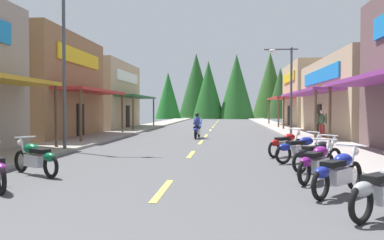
# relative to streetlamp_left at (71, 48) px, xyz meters

# --- Properties ---
(ground) EXTENTS (10.08, 86.82, 0.10)m
(ground) POSITION_rel_streetlamp_left_xyz_m (5.14, 12.77, -4.41)
(ground) COLOR #4C4C4F
(sidewalk_left) EXTENTS (2.69, 86.82, 0.12)m
(sidewalk_left) POSITION_rel_streetlamp_left_xyz_m (-1.24, 12.77, -4.30)
(sidewalk_left) COLOR gray
(sidewalk_left) RESTS_ON ground
(sidewalk_right) EXTENTS (2.69, 86.82, 0.12)m
(sidewalk_right) POSITION_rel_streetlamp_left_xyz_m (11.52, 12.77, -4.30)
(sidewalk_right) COLOR #9E9991
(sidewalk_right) RESTS_ON ground
(centerline_dashes) EXTENTS (0.16, 62.41, 0.01)m
(centerline_dashes) POSITION_rel_streetlamp_left_xyz_m (5.14, 16.68, -4.35)
(centerline_dashes) COLOR #E0C64C
(centerline_dashes) RESTS_ON ground
(storefront_left_middle) EXTENTS (8.81, 9.40, 6.38)m
(storefront_left_middle) POSITION_rel_streetlamp_left_xyz_m (-6.06, 7.68, -1.17)
(storefront_left_middle) COLOR olive
(storefront_left_middle) RESTS_ON ground
(storefront_left_far) EXTENTS (9.70, 10.23, 6.02)m
(storefront_left_far) POSITION_rel_streetlamp_left_xyz_m (-6.50, 19.37, -1.35)
(storefront_left_far) COLOR tan
(storefront_left_far) RESTS_ON ground
(storefront_right_middle) EXTENTS (7.84, 13.84, 5.18)m
(storefront_right_middle) POSITION_rel_streetlamp_left_xyz_m (15.85, 11.54, -1.76)
(storefront_right_middle) COLOR tan
(storefront_right_middle) RESTS_ON ground
(storefront_right_far) EXTENTS (8.29, 9.77, 6.40)m
(storefront_right_far) POSITION_rel_streetlamp_left_xyz_m (16.08, 25.04, -1.16)
(storefront_right_far) COLOR tan
(storefront_right_far) RESTS_ON ground
(streetlamp_left) EXTENTS (2.11, 0.30, 6.78)m
(streetlamp_left) POSITION_rel_streetlamp_left_xyz_m (0.00, 0.00, 0.00)
(streetlamp_left) COLOR #474C51
(streetlamp_left) RESTS_ON ground
(streetlamp_right) EXTENTS (2.11, 0.30, 5.66)m
(streetlamp_right) POSITION_rel_streetlamp_left_xyz_m (10.24, 9.28, -0.62)
(streetlamp_right) COLOR #474C51
(streetlamp_right) RESTS_ON ground
(motorcycle_parked_right_1) EXTENTS (1.49, 1.67, 1.04)m
(motorcycle_parked_right_1) POSITION_rel_streetlamp_left_xyz_m (8.87, -7.64, -3.87)
(motorcycle_parked_right_1) COLOR black
(motorcycle_parked_right_1) RESTS_ON ground
(motorcycle_parked_right_2) EXTENTS (1.31, 1.81, 1.04)m
(motorcycle_parked_right_2) POSITION_rel_streetlamp_left_xyz_m (8.78, -6.07, -3.87)
(motorcycle_parked_right_2) COLOR black
(motorcycle_parked_right_2) RESTS_ON ground
(motorcycle_parked_right_3) EXTENTS (1.73, 1.42, 1.04)m
(motorcycle_parked_right_3) POSITION_rel_streetlamp_left_xyz_m (9.16, -4.44, -3.87)
(motorcycle_parked_right_3) COLOR black
(motorcycle_parked_right_3) RESTS_ON ground
(motorcycle_parked_right_4) EXTENTS (1.90, 1.16, 1.04)m
(motorcycle_parked_right_4) POSITION_rel_streetlamp_left_xyz_m (9.01, -2.68, -3.87)
(motorcycle_parked_right_4) COLOR black
(motorcycle_parked_right_4) RESTS_ON ground
(motorcycle_parked_right_5) EXTENTS (1.57, 1.60, 1.04)m
(motorcycle_parked_right_5) POSITION_rel_streetlamp_left_xyz_m (8.78, -0.93, -3.87)
(motorcycle_parked_right_5) COLOR black
(motorcycle_parked_right_5) RESTS_ON ground
(motorcycle_parked_left_3) EXTENTS (1.85, 1.25, 1.04)m
(motorcycle_parked_left_3) POSITION_rel_streetlamp_left_xyz_m (1.39, -5.88, -3.87)
(motorcycle_parked_left_3) COLOR black
(motorcycle_parked_left_3) RESTS_ON ground
(rider_cruising_lead) EXTENTS (0.60, 2.14, 1.57)m
(rider_cruising_lead) POSITION_rel_streetlamp_left_xyz_m (4.73, 7.80, -3.70)
(rider_cruising_lead) COLOR black
(rider_cruising_lead) RESTS_ON ground
(pedestrian_browsing) EXTENTS (0.56, 0.34, 1.75)m
(pedestrian_browsing) POSITION_rel_streetlamp_left_xyz_m (12.10, 7.62, -3.34)
(pedestrian_browsing) COLOR maroon
(pedestrian_browsing) RESTS_ON ground
(treeline_backdrop) EXTENTS (25.42, 12.79, 12.69)m
(treeline_backdrop) POSITION_rel_streetlamp_left_xyz_m (7.32, 57.84, 1.37)
(treeline_backdrop) COLOR #255723
(treeline_backdrop) RESTS_ON ground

